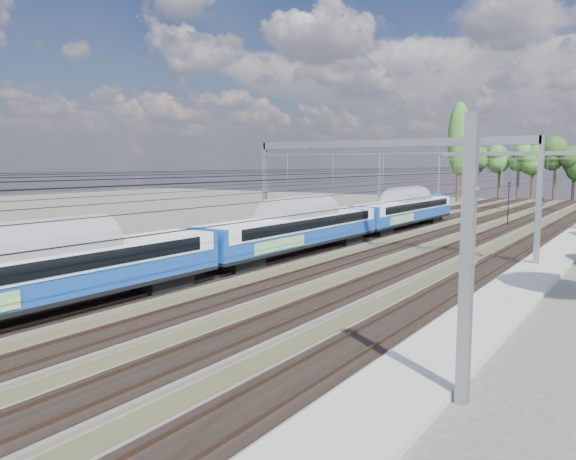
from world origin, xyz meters
The scene contains 9 objects.
ground centered at (0.00, 0.00, 0.00)m, with size 220.00×220.00×0.00m, color #47423A.
track_bed centered at (0.00, 45.00, 0.10)m, with size 21.00×130.00×0.34m.
platform centered at (12.00, 20.00, 0.15)m, with size 3.00×70.00×0.30m, color gray.
catenary centered at (0.33, 52.69, 6.40)m, with size 25.65×130.00×9.00m.
poplar centered at (-14.50, 98.00, 11.89)m, with size 4.40×4.40×19.04m.
emu_train centered at (-4.50, 24.27, 2.65)m, with size 3.08×65.12×4.50m.
worker centered at (1.86, 91.50, 0.92)m, with size 0.67×0.44×1.84m, color black.
signal_near centered at (4.00, 55.88, 3.29)m, with size 0.33×0.30×5.20m.
signal_far centered at (7.19, 56.52, 3.97)m, with size 0.42×0.39×6.28m.
Camera 1 is at (18.30, -11.13, 7.04)m, focal length 35.00 mm.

